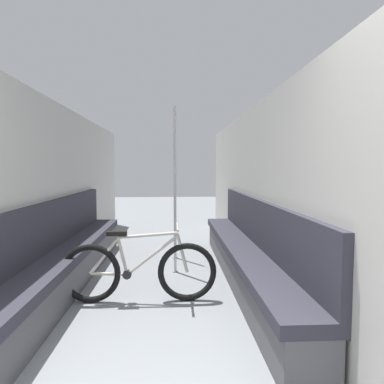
{
  "coord_description": "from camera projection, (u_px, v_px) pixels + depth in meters",
  "views": [
    {
      "loc": [
        0.19,
        -1.11,
        1.39
      ],
      "look_at": [
        0.48,
        4.11,
        1.01
      ],
      "focal_mm": 32.0,
      "sensor_mm": 36.0,
      "label": 1
    }
  ],
  "objects": [
    {
      "name": "wall_left",
      "position": [
        43.0,
        193.0,
        3.89
      ],
      "size": [
        0.1,
        8.9,
        2.19
      ],
      "primitive_type": "cube",
      "color": "beige",
      "rests_on": "ground"
    },
    {
      "name": "wall_right",
      "position": [
        267.0,
        192.0,
        4.03
      ],
      "size": [
        0.1,
        8.9,
        2.19
      ],
      "primitive_type": "cube",
      "color": "beige",
      "rests_on": "ground"
    },
    {
      "name": "bench_seat_row_left",
      "position": [
        67.0,
        258.0,
        3.99
      ],
      "size": [
        0.43,
        4.19,
        1.01
      ],
      "color": "#4C4C51",
      "rests_on": "ground"
    },
    {
      "name": "bench_seat_row_right",
      "position": [
        246.0,
        256.0,
        4.1
      ],
      "size": [
        0.43,
        4.19,
        1.01
      ],
      "color": "#4C4C51",
      "rests_on": "ground"
    },
    {
      "name": "bicycle",
      "position": [
        139.0,
        271.0,
        3.52
      ],
      "size": [
        1.6,
        0.46,
        0.79
      ],
      "rotation": [
        0.0,
        0.0,
        0.06
      ],
      "color": "black",
      "rests_on": "ground"
    },
    {
      "name": "grab_pole_near",
      "position": [
        175.0,
        189.0,
        5.18
      ],
      "size": [
        0.08,
        0.08,
        2.17
      ],
      "color": "gray",
      "rests_on": "ground"
    },
    {
      "name": "grab_pole_far",
      "position": [
        175.0,
        193.0,
        4.48
      ],
      "size": [
        0.08,
        0.08,
        2.17
      ],
      "color": "gray",
      "rests_on": "ground"
    }
  ]
}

